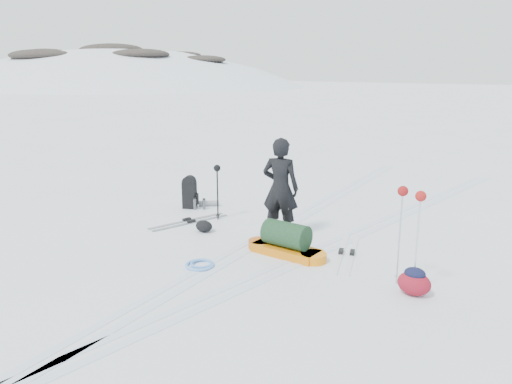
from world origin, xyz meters
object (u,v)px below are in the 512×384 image
Objects in this scene: skier at (280,188)px; ski_poles_black at (217,175)px; pulk_sled at (286,242)px; expedition_rucksack at (192,193)px.

skier is 1.61× the size of ski_poles_black.
pulk_sled is 3.67m from expedition_rucksack.
skier is 1.22m from pulk_sled.
pulk_sled is 1.30× the size of ski_poles_black.
expedition_rucksack is at bearing 160.22° from pulk_sled.
pulk_sled is 2.65m from ski_poles_black.
ski_poles_black is at bearing 158.98° from pulk_sled.
ski_poles_black is (-1.74, 0.22, 0.01)m from skier.
skier reaches higher than pulk_sled.
expedition_rucksack is 1.30m from ski_poles_black.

